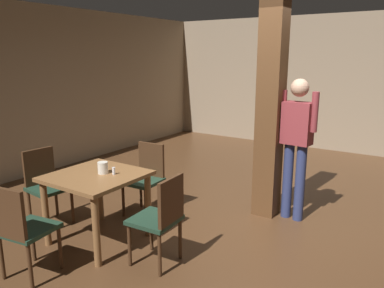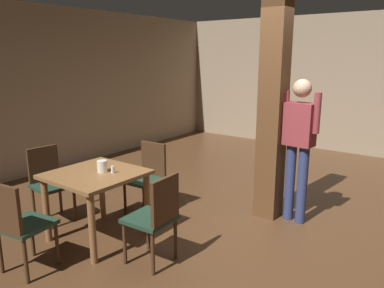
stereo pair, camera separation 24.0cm
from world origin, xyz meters
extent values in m
plane|color=#4C301C|center=(0.00, 0.00, 0.00)|extent=(10.80, 10.80, 0.00)
cube|color=gray|center=(0.00, 4.50, 1.40)|extent=(8.00, 0.10, 2.80)
cube|color=gray|center=(-4.00, 0.00, 1.40)|extent=(0.10, 9.00, 2.80)
cube|color=brown|center=(-0.05, 0.61, 1.40)|extent=(0.28, 0.28, 2.80)
cube|color=brown|center=(-1.29, -1.08, 0.74)|extent=(0.90, 0.90, 0.04)
cylinder|color=brown|center=(-0.91, -0.69, 0.36)|extent=(0.07, 0.07, 0.72)
cylinder|color=brown|center=(-1.67, -0.69, 0.36)|extent=(0.07, 0.07, 0.72)
cylinder|color=brown|center=(-0.91, -1.46, 0.36)|extent=(0.07, 0.07, 0.72)
cylinder|color=brown|center=(-1.67, -1.46, 0.36)|extent=(0.07, 0.07, 0.72)
cube|color=#1E3828|center=(-1.32, -0.31, 0.45)|extent=(0.44, 0.44, 0.04)
cube|color=#422816|center=(-1.33, -0.11, 0.68)|extent=(0.38, 0.05, 0.45)
cylinder|color=#422816|center=(-1.14, -0.47, 0.23)|extent=(0.04, 0.04, 0.43)
cylinder|color=#422816|center=(-1.49, -0.49, 0.23)|extent=(0.04, 0.04, 0.43)
cylinder|color=#422816|center=(-1.15, -0.12, 0.23)|extent=(0.04, 0.04, 0.43)
cylinder|color=#422816|center=(-1.50, -0.14, 0.23)|extent=(0.04, 0.04, 0.43)
cube|color=#1E3828|center=(-0.49, -1.10, 0.45)|extent=(0.44, 0.44, 0.04)
cube|color=#422816|center=(-0.30, -1.09, 0.68)|extent=(0.06, 0.38, 0.45)
cylinder|color=#422816|center=(-0.65, -1.28, 0.23)|extent=(0.04, 0.04, 0.43)
cylinder|color=#422816|center=(-0.67, -0.93, 0.23)|extent=(0.04, 0.04, 0.43)
cylinder|color=#422816|center=(-0.31, -1.27, 0.23)|extent=(0.04, 0.04, 0.43)
cylinder|color=#422816|center=(-0.32, -0.92, 0.23)|extent=(0.04, 0.04, 0.43)
cube|color=#1E3828|center=(-2.07, -1.11, 0.45)|extent=(0.46, 0.46, 0.04)
cube|color=#422816|center=(-2.26, -1.09, 0.68)|extent=(0.08, 0.38, 0.45)
cylinder|color=#422816|center=(-1.88, -0.95, 0.23)|extent=(0.04, 0.04, 0.43)
cylinder|color=#422816|center=(-1.91, -1.30, 0.23)|extent=(0.04, 0.04, 0.43)
cylinder|color=#422816|center=(-2.22, -0.92, 0.23)|extent=(0.04, 0.04, 0.43)
cylinder|color=#422816|center=(-2.26, -1.27, 0.23)|extent=(0.04, 0.04, 0.43)
cube|color=#1E3828|center=(-1.31, -1.88, 0.45)|extent=(0.48, 0.48, 0.04)
cube|color=#422816|center=(-1.29, -2.07, 0.68)|extent=(0.38, 0.09, 0.45)
cylinder|color=#422816|center=(-1.51, -1.73, 0.23)|extent=(0.04, 0.04, 0.43)
cylinder|color=#422816|center=(-1.17, -1.68, 0.23)|extent=(0.04, 0.04, 0.43)
cylinder|color=#422816|center=(-1.46, -2.08, 0.23)|extent=(0.04, 0.04, 0.43)
cylinder|color=#422816|center=(-1.12, -2.03, 0.23)|extent=(0.04, 0.04, 0.43)
cylinder|color=silver|center=(-1.25, -1.01, 0.82)|extent=(0.11, 0.11, 0.12)
cylinder|color=silver|center=(-1.13, -0.98, 0.80)|extent=(0.03, 0.03, 0.08)
cube|color=maroon|center=(0.29, 0.64, 1.20)|extent=(0.36, 0.23, 0.50)
sphere|color=tan|center=(0.29, 0.64, 1.61)|extent=(0.23, 0.23, 0.21)
cylinder|color=navy|center=(0.37, 0.63, 0.47)|extent=(0.13, 0.13, 0.95)
cylinder|color=navy|center=(0.21, 0.64, 0.47)|extent=(0.13, 0.13, 0.95)
cylinder|color=maroon|center=(0.48, 0.62, 1.35)|extent=(0.09, 0.09, 0.46)
cylinder|color=maroon|center=(0.09, 0.66, 1.35)|extent=(0.09, 0.09, 0.46)
camera|label=1|loc=(1.62, -3.67, 1.98)|focal=35.00mm
camera|label=2|loc=(1.82, -3.53, 1.98)|focal=35.00mm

